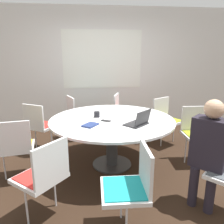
{
  "coord_description": "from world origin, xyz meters",
  "views": [
    {
      "loc": [
        -0.33,
        -3.06,
        1.65
      ],
      "look_at": [
        0.0,
        0.0,
        0.84
      ],
      "focal_mm": 35.0,
      "sensor_mm": 36.0,
      "label": 1
    }
  ],
  "objects_px": {
    "coffee_cup": "(97,114)",
    "handbag": "(150,131)",
    "cell_phone": "(106,121)",
    "chair_3": "(122,111)",
    "chair_2": "(166,117)",
    "chair_5": "(39,123)",
    "chair_4": "(77,113)",
    "person_0": "(209,146)",
    "chair_6": "(15,144)",
    "chair_7": "(44,173)",
    "laptop": "(139,121)",
    "chair_1": "(197,130)",
    "spiral_notebook": "(90,125)",
    "chair_8": "(131,183)"
  },
  "relations": [
    {
      "from": "chair_3",
      "to": "coffee_cup",
      "type": "relative_size",
      "value": 9.91
    },
    {
      "from": "chair_5",
      "to": "spiral_notebook",
      "type": "height_order",
      "value": "chair_5"
    },
    {
      "from": "chair_5",
      "to": "cell_phone",
      "type": "distance_m",
      "value": 1.33
    },
    {
      "from": "laptop",
      "to": "coffee_cup",
      "type": "distance_m",
      "value": 0.71
    },
    {
      "from": "chair_6",
      "to": "coffee_cup",
      "type": "distance_m",
      "value": 1.19
    },
    {
      "from": "chair_5",
      "to": "laptop",
      "type": "height_order",
      "value": "laptop"
    },
    {
      "from": "chair_2",
      "to": "chair_7",
      "type": "xyz_separation_m",
      "value": [
        -1.9,
        -1.83,
        0.0
      ]
    },
    {
      "from": "spiral_notebook",
      "to": "handbag",
      "type": "relative_size",
      "value": 0.72
    },
    {
      "from": "chair_4",
      "to": "person_0",
      "type": "distance_m",
      "value": 2.71
    },
    {
      "from": "chair_3",
      "to": "chair_8",
      "type": "xyz_separation_m",
      "value": [
        -0.32,
        -2.62,
        0.0
      ]
    },
    {
      "from": "chair_6",
      "to": "cell_phone",
      "type": "height_order",
      "value": "chair_6"
    },
    {
      "from": "chair_7",
      "to": "spiral_notebook",
      "type": "relative_size",
      "value": 3.36
    },
    {
      "from": "chair_3",
      "to": "person_0",
      "type": "bearing_deg",
      "value": 32.06
    },
    {
      "from": "chair_2",
      "to": "laptop",
      "type": "height_order",
      "value": "laptop"
    },
    {
      "from": "chair_2",
      "to": "chair_7",
      "type": "distance_m",
      "value": 2.63
    },
    {
      "from": "chair_2",
      "to": "chair_7",
      "type": "relative_size",
      "value": 1.0
    },
    {
      "from": "spiral_notebook",
      "to": "cell_phone",
      "type": "bearing_deg",
      "value": 40.19
    },
    {
      "from": "chair_5",
      "to": "coffee_cup",
      "type": "relative_size",
      "value": 9.91
    },
    {
      "from": "chair_6",
      "to": "person_0",
      "type": "relative_size",
      "value": 0.71
    },
    {
      "from": "chair_2",
      "to": "chair_5",
      "type": "xyz_separation_m",
      "value": [
        -2.29,
        -0.14,
        0.0
      ]
    },
    {
      "from": "chair_3",
      "to": "chair_5",
      "type": "xyz_separation_m",
      "value": [
        -1.54,
        -0.67,
        0.0
      ]
    },
    {
      "from": "chair_1",
      "to": "chair_4",
      "type": "xyz_separation_m",
      "value": [
        -1.91,
        1.21,
        0.0
      ]
    },
    {
      "from": "chair_4",
      "to": "spiral_notebook",
      "type": "height_order",
      "value": "chair_4"
    },
    {
      "from": "chair_7",
      "to": "coffee_cup",
      "type": "bearing_deg",
      "value": 13.33
    },
    {
      "from": "coffee_cup",
      "to": "cell_phone",
      "type": "distance_m",
      "value": 0.25
    },
    {
      "from": "chair_4",
      "to": "laptop",
      "type": "distance_m",
      "value": 1.82
    },
    {
      "from": "chair_6",
      "to": "chair_8",
      "type": "relative_size",
      "value": 1.0
    },
    {
      "from": "chair_3",
      "to": "laptop",
      "type": "bearing_deg",
      "value": 17.12
    },
    {
      "from": "chair_1",
      "to": "person_0",
      "type": "bearing_deg",
      "value": 71.53
    },
    {
      "from": "coffee_cup",
      "to": "handbag",
      "type": "height_order",
      "value": "coffee_cup"
    },
    {
      "from": "chair_2",
      "to": "cell_phone",
      "type": "height_order",
      "value": "chair_2"
    },
    {
      "from": "spiral_notebook",
      "to": "handbag",
      "type": "bearing_deg",
      "value": 48.12
    },
    {
      "from": "handbag",
      "to": "chair_6",
      "type": "bearing_deg",
      "value": -148.26
    },
    {
      "from": "chair_2",
      "to": "chair_4",
      "type": "bearing_deg",
      "value": -46.55
    },
    {
      "from": "chair_6",
      "to": "handbag",
      "type": "bearing_deg",
      "value": 21.76
    },
    {
      "from": "coffee_cup",
      "to": "handbag",
      "type": "xyz_separation_m",
      "value": [
        1.12,
        0.96,
        -0.65
      ]
    },
    {
      "from": "chair_6",
      "to": "laptop",
      "type": "xyz_separation_m",
      "value": [
        1.62,
        -0.06,
        0.28
      ]
    },
    {
      "from": "cell_phone",
      "to": "handbag",
      "type": "relative_size",
      "value": 0.43
    },
    {
      "from": "laptop",
      "to": "cell_phone",
      "type": "relative_size",
      "value": 2.54
    },
    {
      "from": "chair_6",
      "to": "person_0",
      "type": "bearing_deg",
      "value": -28.45
    },
    {
      "from": "chair_3",
      "to": "chair_7",
      "type": "bearing_deg",
      "value": -7.72
    },
    {
      "from": "laptop",
      "to": "chair_2",
      "type": "bearing_deg",
      "value": -167.45
    },
    {
      "from": "chair_5",
      "to": "spiral_notebook",
      "type": "relative_size",
      "value": 3.36
    },
    {
      "from": "chair_6",
      "to": "laptop",
      "type": "bearing_deg",
      "value": -11.94
    },
    {
      "from": "chair_2",
      "to": "chair_4",
      "type": "height_order",
      "value": "same"
    },
    {
      "from": "chair_3",
      "to": "laptop",
      "type": "height_order",
      "value": "laptop"
    },
    {
      "from": "chair_6",
      "to": "chair_2",
      "type": "bearing_deg",
      "value": 13.65
    },
    {
      "from": "chair_1",
      "to": "laptop",
      "type": "xyz_separation_m",
      "value": [
        -1.01,
        -0.35,
        0.28
      ]
    },
    {
      "from": "chair_7",
      "to": "laptop",
      "type": "xyz_separation_m",
      "value": [
        1.12,
        0.72,
        0.28
      ]
    },
    {
      "from": "chair_4",
      "to": "person_0",
      "type": "relative_size",
      "value": 0.71
    }
  ]
}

